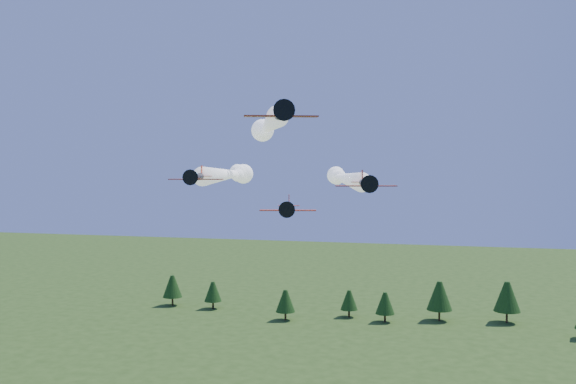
% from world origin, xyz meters
% --- Properties ---
extents(plane_lead, '(18.21, 40.46, 3.70)m').
position_xyz_m(plane_lead, '(-4.50, 12.19, 51.13)').
color(plane_lead, black).
rests_on(plane_lead, ground).
extents(plane_left, '(13.02, 46.61, 3.70)m').
position_xyz_m(plane_left, '(-14.45, 23.71, 44.09)').
color(plane_left, black).
rests_on(plane_left, ground).
extents(plane_right, '(19.49, 60.04, 3.70)m').
position_xyz_m(plane_right, '(2.79, 34.21, 43.34)').
color(plane_right, black).
rests_on(plane_right, ground).
extents(plane_slot, '(7.90, 8.68, 2.76)m').
position_xyz_m(plane_slot, '(-0.60, 8.72, 39.68)').
color(plane_slot, black).
rests_on(plane_slot, ground).
extents(treeline, '(154.88, 20.14, 11.94)m').
position_xyz_m(treeline, '(20.30, 111.80, 6.60)').
color(treeline, '#382314').
rests_on(treeline, ground).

